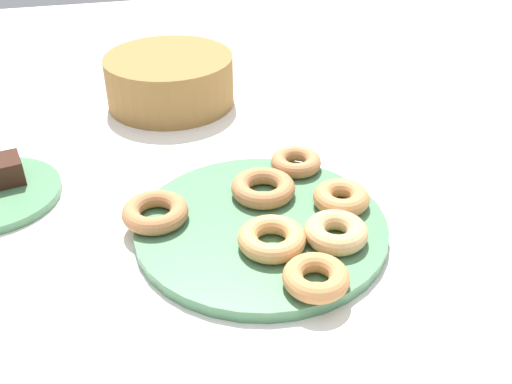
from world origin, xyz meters
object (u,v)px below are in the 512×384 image
at_px(donut_0, 155,212).
at_px(donut_2, 270,239).
at_px(donut_1, 336,232).
at_px(donut_plate, 261,227).
at_px(basket, 170,80).
at_px(donut_4, 341,198).
at_px(brownie_far, 8,169).
at_px(donut_3, 316,278).
at_px(donut_6, 263,188).
at_px(donut_5, 296,162).

bearing_deg(donut_0, donut_2, -34.74).
distance_m(donut_1, donut_2, 0.09).
relative_size(donut_plate, basket, 1.41).
height_order(donut_2, donut_4, same).
relative_size(donut_4, brownie_far, 1.47).
xyz_separation_m(donut_3, donut_6, (-0.01, 0.20, 0.00)).
xyz_separation_m(donut_0, donut_5, (0.23, 0.08, -0.00)).
relative_size(donut_plate, donut_2, 3.92).
bearing_deg(donut_0, donut_3, -46.21).
height_order(donut_plate, brownie_far, brownie_far).
bearing_deg(donut_plate, basket, 98.74).
height_order(donut_1, donut_4, same).
bearing_deg(donut_2, donut_6, 80.09).
bearing_deg(donut_3, donut_0, 133.79).
bearing_deg(donut_1, donut_6, 117.54).
bearing_deg(donut_0, donut_plate, -16.02).
height_order(donut_4, donut_6, donut_4).
xyz_separation_m(donut_2, donut_5, (0.09, 0.18, -0.00)).
bearing_deg(donut_plate, donut_5, 54.88).
height_order(donut_plate, donut_2, donut_2).
bearing_deg(donut_1, donut_0, 155.31).
bearing_deg(donut_1, brownie_far, 148.41).
relative_size(donut_6, basket, 0.38).
bearing_deg(donut_plate, donut_2, -92.01).
height_order(donut_4, donut_5, donut_4).
bearing_deg(basket, donut_1, -73.35).
distance_m(donut_1, basket, 0.54).
bearing_deg(donut_6, donut_4, -27.27).
height_order(donut_1, basket, basket).
height_order(donut_2, basket, basket).
xyz_separation_m(donut_6, basket, (-0.09, 0.39, 0.02)).
xyz_separation_m(donut_0, donut_2, (0.14, -0.10, 0.00)).
bearing_deg(donut_2, basket, 97.58).
height_order(donut_0, donut_4, donut_4).
bearing_deg(donut_5, brownie_far, 169.75).
relative_size(brownie_far, basket, 0.22).
bearing_deg(donut_plate, donut_6, 73.42).
height_order(donut_1, donut_2, donut_1).
relative_size(donut_1, brownie_far, 1.53).
relative_size(donut_plate, donut_0, 3.80).
height_order(donut_6, basket, basket).
bearing_deg(donut_2, donut_plate, 87.99).
xyz_separation_m(donut_0, brownie_far, (-0.21, 0.16, 0.00)).
distance_m(donut_4, donut_5, 0.12).
bearing_deg(basket, donut_5, -64.45).
bearing_deg(donut_1, basket, 106.65).
height_order(donut_0, brownie_far, brownie_far).
relative_size(donut_2, donut_5, 1.12).
height_order(donut_plate, donut_4, donut_4).
height_order(donut_3, brownie_far, brownie_far).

